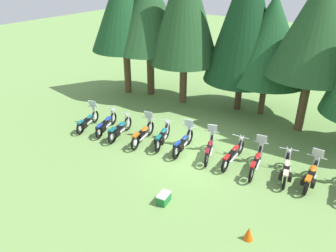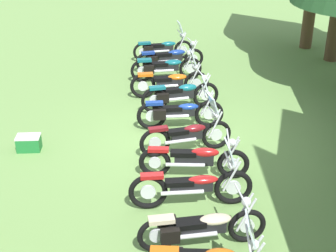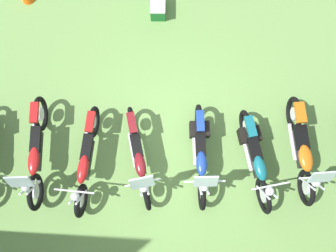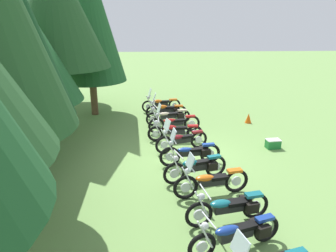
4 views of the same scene
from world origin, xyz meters
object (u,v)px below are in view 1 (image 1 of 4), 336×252
at_px(picnic_cooler, 164,198).
at_px(pine_tree_5, 319,23).
at_px(pine_tree_1, 149,12).
at_px(motorcycle_8, 256,161).
at_px(pine_tree_2, 185,7).
at_px(traffic_cone, 249,233).
at_px(motorcycle_10, 311,175).
at_px(motorcycle_4, 163,136).
at_px(motorcycle_7, 233,154).
at_px(motorcycle_5, 183,142).
at_px(motorcycle_6, 210,148).
at_px(motorcycle_3, 143,133).
at_px(motorcycle_1, 106,124).
at_px(motorcycle_9, 286,169).
at_px(pine_tree_0, 124,7).
at_px(motorcycle_0, 87,121).
at_px(motorcycle_2, 120,129).
at_px(pine_tree_3, 247,16).
at_px(pine_tree_4, 271,38).

bearing_deg(picnic_cooler, pine_tree_5, 74.14).
relative_size(pine_tree_1, picnic_cooler, 12.83).
xyz_separation_m(motorcycle_8, pine_tree_2, (-6.56, 4.74, 5.21)).
xyz_separation_m(motorcycle_8, traffic_cone, (1.22, -3.84, -0.23)).
bearing_deg(traffic_cone, motorcycle_10, 77.22).
bearing_deg(motorcycle_4, motorcycle_7, -99.82).
height_order(motorcycle_5, motorcycle_6, motorcycle_5).
xyz_separation_m(motorcycle_3, motorcycle_5, (2.07, 0.33, -0.01)).
distance_m(motorcycle_1, motorcycle_9, 8.99).
bearing_deg(motorcycle_5, pine_tree_0, 49.41).
bearing_deg(pine_tree_1, picnic_cooler, -50.78).
relative_size(motorcycle_4, motorcycle_8, 0.89).
distance_m(motorcycle_0, traffic_cone, 10.34).
height_order(motorcycle_2, motorcycle_4, motorcycle_4).
distance_m(pine_tree_0, traffic_cone, 15.16).
bearing_deg(motorcycle_7, motorcycle_4, 96.55).
relative_size(motorcycle_3, motorcycle_10, 1.07).
relative_size(motorcycle_3, picnic_cooler, 3.92).
relative_size(pine_tree_3, picnic_cooler, 15.19).
distance_m(motorcycle_3, pine_tree_0, 8.64).
xyz_separation_m(pine_tree_1, pine_tree_5, (9.58, 0.13, 0.20)).
xyz_separation_m(motorcycle_5, pine_tree_2, (-3.19, 5.13, 5.21)).
bearing_deg(motorcycle_8, motorcycle_9, -92.35).
xyz_separation_m(motorcycle_5, pine_tree_1, (-5.73, 5.18, 4.75)).
relative_size(motorcycle_7, pine_tree_2, 0.27).
height_order(motorcycle_10, picnic_cooler, motorcycle_10).
relative_size(motorcycle_2, motorcycle_4, 1.05).
bearing_deg(motorcycle_2, pine_tree_4, -46.89).
bearing_deg(pine_tree_1, motorcycle_5, -42.09).
xyz_separation_m(motorcycle_4, pine_tree_4, (2.60, 6.26, 3.84)).
relative_size(motorcycle_0, motorcycle_9, 0.94).
distance_m(motorcycle_4, pine_tree_2, 7.63).
height_order(motorcycle_0, motorcycle_10, motorcycle_10).
relative_size(motorcycle_7, pine_tree_3, 0.26).
relative_size(motorcycle_2, picnic_cooler, 3.83).
bearing_deg(pine_tree_5, motorcycle_3, -136.41).
bearing_deg(motorcycle_0, pine_tree_0, 2.96).
xyz_separation_m(motorcycle_0, motorcycle_2, (2.05, 0.24, 0.02)).
height_order(motorcycle_8, pine_tree_5, pine_tree_5).
bearing_deg(pine_tree_5, motorcycle_1, -144.61).
height_order(motorcycle_4, motorcycle_7, motorcycle_4).
bearing_deg(pine_tree_4, motorcycle_2, -125.45).
bearing_deg(motorcycle_10, motorcycle_2, 96.67).
height_order(motorcycle_8, motorcycle_10, motorcycle_8).
xyz_separation_m(motorcycle_1, motorcycle_8, (7.73, 0.91, 0.03)).
bearing_deg(traffic_cone, picnic_cooler, -179.21).
xyz_separation_m(motorcycle_8, picnic_cooler, (-2.02, -3.88, -0.28)).
xyz_separation_m(motorcycle_7, pine_tree_1, (-8.05, 4.75, 4.78)).
bearing_deg(motorcycle_1, motorcycle_0, 87.76).
xyz_separation_m(motorcycle_1, pine_tree_2, (1.16, 5.65, 5.24)).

